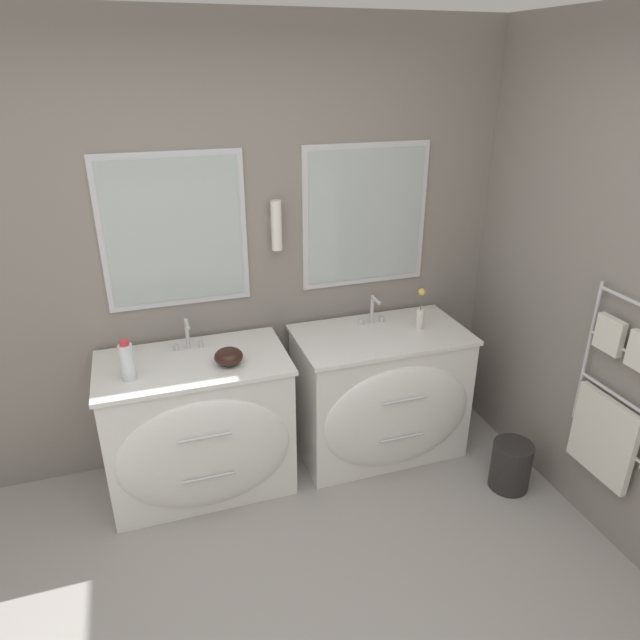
# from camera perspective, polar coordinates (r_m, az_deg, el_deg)

# --- Properties ---
(wall_back) EXTENTS (5.17, 0.14, 2.60)m
(wall_back) POSITION_cam_1_polar(r_m,az_deg,el_deg) (3.39, -10.34, 6.26)
(wall_back) COLOR gray
(wall_back) RESTS_ON ground_plane
(wall_right) EXTENTS (0.13, 3.74, 2.60)m
(wall_right) POSITION_cam_1_polar(r_m,az_deg,el_deg) (3.27, 25.95, 3.20)
(wall_right) COLOR gray
(wall_right) RESTS_ON ground_plane
(vanity_left) EXTENTS (1.05, 0.67, 0.83)m
(vanity_left) POSITION_cam_1_polar(r_m,az_deg,el_deg) (3.41, -11.96, -10.40)
(vanity_left) COLOR white
(vanity_left) RESTS_ON ground_plane
(vanity_right) EXTENTS (1.05, 0.67, 0.83)m
(vanity_right) POSITION_cam_1_polar(r_m,az_deg,el_deg) (3.66, 6.15, -7.37)
(vanity_right) COLOR white
(vanity_right) RESTS_ON ground_plane
(faucet_left) EXTENTS (0.17, 0.12, 0.19)m
(faucet_left) POSITION_cam_1_polar(r_m,az_deg,el_deg) (3.32, -13.10, -1.52)
(faucet_left) COLOR silver
(faucet_left) RESTS_ON vanity_left
(faucet_right) EXTENTS (0.17, 0.12, 0.19)m
(faucet_right) POSITION_cam_1_polar(r_m,az_deg,el_deg) (3.58, 5.30, 0.94)
(faucet_right) COLOR silver
(faucet_right) RESTS_ON vanity_right
(toiletry_bottle) EXTENTS (0.07, 0.07, 0.22)m
(toiletry_bottle) POSITION_cam_1_polar(r_m,az_deg,el_deg) (3.09, -18.73, -3.94)
(toiletry_bottle) COLOR silver
(toiletry_bottle) RESTS_ON vanity_left
(amenity_bowl) EXTENTS (0.16, 0.16, 0.09)m
(amenity_bowl) POSITION_cam_1_polar(r_m,az_deg,el_deg) (3.14, -9.12, -3.63)
(amenity_bowl) COLOR black
(amenity_bowl) RESTS_ON vanity_left
(flower_vase) EXTENTS (0.05, 0.05, 0.26)m
(flower_vase) POSITION_cam_1_polar(r_m,az_deg,el_deg) (3.54, 9.99, 0.69)
(flower_vase) COLOR silver
(flower_vase) RESTS_ON vanity_right
(waste_bin) EXTENTS (0.24, 0.24, 0.30)m
(waste_bin) POSITION_cam_1_polar(r_m,az_deg,el_deg) (3.67, 18.55, -13.55)
(waste_bin) COLOR #282626
(waste_bin) RESTS_ON ground_plane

